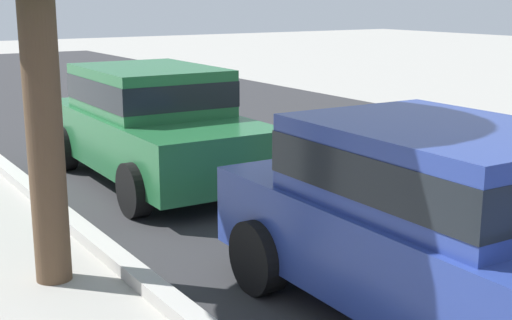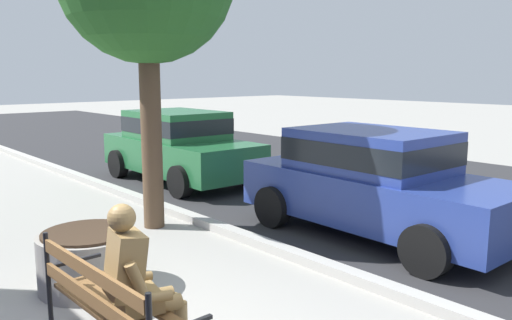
% 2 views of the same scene
% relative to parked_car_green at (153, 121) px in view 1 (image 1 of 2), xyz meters
% --- Properties ---
extents(parked_car_green, '(4.13, 1.97, 1.56)m').
position_rel_parked_car_green_xyz_m(parked_car_green, '(0.00, 0.00, 0.00)').
color(parked_car_green, '#236638').
rests_on(parked_car_green, ground).
extents(parked_car_blue, '(4.13, 1.97, 1.56)m').
position_rel_parked_car_green_xyz_m(parked_car_blue, '(5.22, 0.00, 0.00)').
color(parked_car_blue, navy).
rests_on(parked_car_blue, ground).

